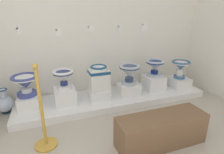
{
  "coord_description": "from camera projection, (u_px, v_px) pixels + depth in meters",
  "views": [
    {
      "loc": [
        0.94,
        -0.93,
        1.57
      ],
      "look_at": [
        2.0,
        2.0,
        0.48
      ],
      "focal_mm": 29.27,
      "sensor_mm": 36.0,
      "label": 1
    }
  ],
  "objects": [
    {
      "name": "display_platform",
      "position": [
        114.0,
        98.0,
        3.45
      ],
      "size": [
        3.46,
        0.86,
        0.12
      ],
      "primitive_type": "cube",
      "color": "white",
      "rests_on": "ground_plane"
    },
    {
      "name": "decorative_vase_companion",
      "position": [
        5.0,
        103.0,
        3.0
      ],
      "size": [
        0.28,
        0.28,
        0.43
      ],
      "color": "navy",
      "rests_on": "ground_plane"
    },
    {
      "name": "museum_bench",
      "position": [
        161.0,
        130.0,
        2.26
      ],
      "size": [
        1.13,
        0.36,
        0.4
      ],
      "primitive_type": "cube",
      "color": "brown",
      "rests_on": "ground_plane"
    },
    {
      "name": "plinth_block_broad_patterned",
      "position": [
        153.0,
        82.0,
        3.67
      ],
      "size": [
        0.37,
        0.37,
        0.28
      ],
      "primitive_type": "cube",
      "color": "white",
      "rests_on": "display_platform"
    },
    {
      "name": "plinth_block_tall_cobalt",
      "position": [
        99.0,
        94.0,
        3.27
      ],
      "size": [
        0.35,
        0.31,
        0.17
      ],
      "primitive_type": "cube",
      "color": "white",
      "rests_on": "display_platform"
    },
    {
      "name": "plinth_block_slender_white",
      "position": [
        129.0,
        89.0,
        3.43
      ],
      "size": [
        0.39,
        0.28,
        0.21
      ],
      "primitive_type": "cube",
      "color": "white",
      "rests_on": "display_platform"
    },
    {
      "name": "plinth_block_rightmost",
      "position": [
        28.0,
        101.0,
        2.98
      ],
      "size": [
        0.31,
        0.39,
        0.2
      ],
      "primitive_type": "cube",
      "color": "white",
      "rests_on": "display_platform"
    },
    {
      "name": "antique_toilet_pale_glazed",
      "position": [
        181.0,
        66.0,
        3.69
      ],
      "size": [
        0.36,
        0.36,
        0.36
      ],
      "color": "#3C6796",
      "rests_on": "plinth_block_pale_glazed"
    },
    {
      "name": "ground_plane",
      "position": [
        153.0,
        149.0,
        2.25
      ],
      "size": [
        6.09,
        5.25,
        0.02
      ],
      "primitive_type": "cube",
      "color": "#B2A899"
    },
    {
      "name": "antique_toilet_broad_patterned",
      "position": [
        155.0,
        66.0,
        3.55
      ],
      "size": [
        0.36,
        0.36,
        0.32
      ],
      "color": "#B4BACF",
      "rests_on": "plinth_block_broad_patterned"
    },
    {
      "name": "plinth_block_pale_glazed",
      "position": [
        179.0,
        82.0,
        3.81
      ],
      "size": [
        0.38,
        0.37,
        0.19
      ],
      "primitive_type": "cube",
      "color": "white",
      "rests_on": "display_platform"
    },
    {
      "name": "plinth_block_central_ornate",
      "position": [
        65.0,
        96.0,
        3.09
      ],
      "size": [
        0.34,
        0.38,
        0.26
      ],
      "primitive_type": "cube",
      "color": "white",
      "rests_on": "display_platform"
    },
    {
      "name": "info_placard_fifth",
      "position": [
        145.0,
        27.0,
        3.7
      ],
      "size": [
        0.14,
        0.01,
        0.16
      ],
      "color": "white"
    },
    {
      "name": "antique_toilet_tall_cobalt",
      "position": [
        99.0,
        77.0,
        3.17
      ],
      "size": [
        0.35,
        0.28,
        0.44
      ],
      "color": "white",
      "rests_on": "plinth_block_tall_cobalt"
    },
    {
      "name": "antique_toilet_slender_white",
      "position": [
        129.0,
        72.0,
        3.32
      ],
      "size": [
        0.39,
        0.39,
        0.37
      ],
      "color": "silver",
      "rests_on": "plinth_block_slender_white"
    },
    {
      "name": "antique_toilet_central_ornate",
      "position": [
        63.0,
        77.0,
        2.98
      ],
      "size": [
        0.34,
        0.34,
        0.32
      ],
      "color": "white",
      "rests_on": "plinth_block_central_ornate"
    },
    {
      "name": "info_placard_first",
      "position": [
        19.0,
        31.0,
        2.96
      ],
      "size": [
        0.09,
        0.01,
        0.13
      ],
      "color": "white"
    },
    {
      "name": "wall_back",
      "position": [
        105.0,
        22.0,
        3.43
      ],
      "size": [
        4.29,
        0.06,
        2.83
      ],
      "primitive_type": "cube",
      "color": "white",
      "rests_on": "ground_plane"
    },
    {
      "name": "info_placard_second",
      "position": [
        58.0,
        32.0,
        3.17
      ],
      "size": [
        0.1,
        0.01,
        0.14
      ],
      "color": "white"
    },
    {
      "name": "info_placard_third",
      "position": [
        90.0,
        29.0,
        3.34
      ],
      "size": [
        0.12,
        0.01,
        0.11
      ],
      "color": "white"
    },
    {
      "name": "info_placard_fourth",
      "position": [
        120.0,
        29.0,
        3.53
      ],
      "size": [
        0.11,
        0.01,
        0.15
      ],
      "color": "white"
    },
    {
      "name": "antique_toilet_rightmost",
      "position": [
        25.0,
        83.0,
        2.87
      ],
      "size": [
        0.41,
        0.41,
        0.34
      ],
      "color": "#3D4896",
      "rests_on": "plinth_block_rightmost"
    },
    {
      "name": "stanchion_post_near_left",
      "position": [
        44.0,
        125.0,
        2.2
      ],
      "size": [
        0.28,
        0.28,
        1.07
      ],
      "color": "gold",
      "rests_on": "ground_plane"
    }
  ]
}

